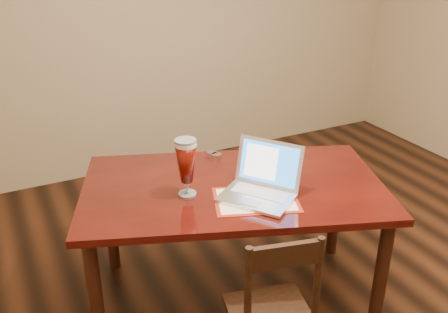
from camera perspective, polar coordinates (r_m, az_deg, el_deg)
name	(u,v)px	position (r m, az deg, el deg)	size (l,w,h in m)	color
dining_table	(233,198)	(2.74, 0.99, -4.73)	(1.84, 1.42, 1.07)	#460E09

